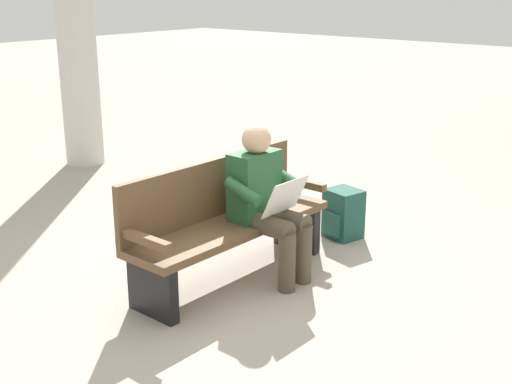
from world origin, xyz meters
The scene contains 5 objects.
ground_plane centered at (0.00, 0.00, 0.00)m, with size 40.00×40.00×0.00m, color #A89E8E.
bench_near centered at (0.00, -0.07, 0.46)m, with size 1.80×0.49×0.90m.
person_seated centered at (-0.19, 0.16, 0.63)m, with size 0.57×0.57×1.18m.
backpack centered at (-1.27, 0.16, 0.22)m, with size 0.34×0.34×0.44m.
support_pillar centered at (-1.34, -3.70, 1.84)m, with size 0.46×0.46×3.68m, color beige.
Camera 1 is at (3.52, 3.22, 2.19)m, focal length 47.52 mm.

